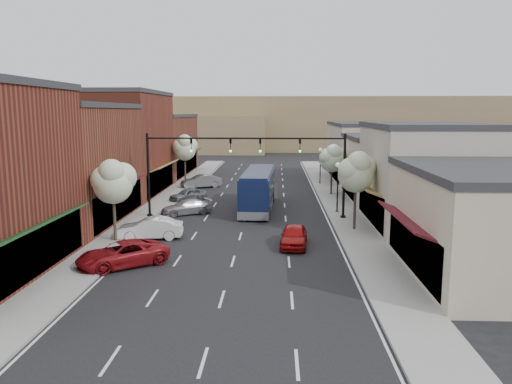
# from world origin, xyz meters

# --- Properties ---
(ground) EXTENTS (160.00, 160.00, 0.00)m
(ground) POSITION_xyz_m (0.00, 0.00, 0.00)
(ground) COLOR black
(ground) RESTS_ON ground
(sidewalk_left) EXTENTS (2.80, 73.00, 0.15)m
(sidewalk_left) POSITION_xyz_m (-8.40, 18.50, 0.07)
(sidewalk_left) COLOR gray
(sidewalk_left) RESTS_ON ground
(sidewalk_right) EXTENTS (2.80, 73.00, 0.15)m
(sidewalk_right) POSITION_xyz_m (8.40, 18.50, 0.07)
(sidewalk_right) COLOR gray
(sidewalk_right) RESTS_ON ground
(curb_left) EXTENTS (0.25, 73.00, 0.17)m
(curb_left) POSITION_xyz_m (-7.00, 18.50, 0.07)
(curb_left) COLOR gray
(curb_left) RESTS_ON ground
(curb_right) EXTENTS (0.25, 73.00, 0.17)m
(curb_right) POSITION_xyz_m (7.00, 18.50, 0.07)
(curb_right) COLOR gray
(curb_right) RESTS_ON ground
(bldg_left_midnear) EXTENTS (10.14, 14.10, 9.40)m
(bldg_left_midnear) POSITION_xyz_m (-14.23, 6.00, 4.66)
(bldg_left_midnear) COLOR brown
(bldg_left_midnear) RESTS_ON ground
(bldg_left_midfar) EXTENTS (10.14, 14.10, 10.90)m
(bldg_left_midfar) POSITION_xyz_m (-14.24, 20.00, 5.40)
(bldg_left_midfar) COLOR maroon
(bldg_left_midfar) RESTS_ON ground
(bldg_left_far) EXTENTS (10.14, 18.10, 8.40)m
(bldg_left_far) POSITION_xyz_m (-14.22, 36.00, 4.16)
(bldg_left_far) COLOR brown
(bldg_left_far) RESTS_ON ground
(bldg_right_near) EXTENTS (9.14, 12.10, 5.90)m
(bldg_right_near) POSITION_xyz_m (13.69, -6.00, 2.92)
(bldg_right_near) COLOR #C1B399
(bldg_right_near) RESTS_ON ground
(bldg_right_midnear) EXTENTS (9.14, 12.10, 7.90)m
(bldg_right_midnear) POSITION_xyz_m (13.72, 6.00, 3.91)
(bldg_right_midnear) COLOR #B1A597
(bldg_right_midnear) RESTS_ON ground
(bldg_right_midfar) EXTENTS (9.14, 12.10, 6.40)m
(bldg_right_midfar) POSITION_xyz_m (13.70, 18.00, 3.17)
(bldg_right_midfar) COLOR #C1B399
(bldg_right_midfar) RESTS_ON ground
(bldg_right_far) EXTENTS (9.14, 16.10, 7.40)m
(bldg_right_far) POSITION_xyz_m (13.71, 32.00, 3.66)
(bldg_right_far) COLOR #B1A597
(bldg_right_far) RESTS_ON ground
(hill_far) EXTENTS (120.00, 30.00, 12.00)m
(hill_far) POSITION_xyz_m (0.00, 90.00, 6.00)
(hill_far) COLOR #7A6647
(hill_far) RESTS_ON ground
(hill_near) EXTENTS (50.00, 20.00, 8.00)m
(hill_near) POSITION_xyz_m (-25.00, 78.00, 4.00)
(hill_near) COLOR #7A6647
(hill_near) RESTS_ON ground
(signal_mast_right) EXTENTS (8.22, 0.46, 7.00)m
(signal_mast_right) POSITION_xyz_m (5.62, 8.00, 4.62)
(signal_mast_right) COLOR black
(signal_mast_right) RESTS_ON ground
(signal_mast_left) EXTENTS (8.22, 0.46, 7.00)m
(signal_mast_left) POSITION_xyz_m (-5.62, 8.00, 4.62)
(signal_mast_left) COLOR black
(signal_mast_left) RESTS_ON ground
(tree_right_near) EXTENTS (2.85, 2.65, 5.95)m
(tree_right_near) POSITION_xyz_m (8.35, 3.94, 4.45)
(tree_right_near) COLOR #47382B
(tree_right_near) RESTS_ON ground
(tree_right_far) EXTENTS (2.85, 2.65, 5.43)m
(tree_right_far) POSITION_xyz_m (8.35, 19.94, 3.99)
(tree_right_far) COLOR #47382B
(tree_right_far) RESTS_ON ground
(tree_left_near) EXTENTS (2.85, 2.65, 5.69)m
(tree_left_near) POSITION_xyz_m (-8.25, -0.06, 4.22)
(tree_left_near) COLOR #47382B
(tree_left_near) RESTS_ON ground
(tree_left_far) EXTENTS (2.85, 2.65, 6.13)m
(tree_left_far) POSITION_xyz_m (-8.25, 25.94, 4.60)
(tree_left_far) COLOR #47382B
(tree_left_far) RESTS_ON ground
(lamp_post_near) EXTENTS (0.44, 0.44, 4.44)m
(lamp_post_near) POSITION_xyz_m (7.80, 10.50, 3.01)
(lamp_post_near) COLOR black
(lamp_post_near) RESTS_ON ground
(lamp_post_far) EXTENTS (0.44, 0.44, 4.44)m
(lamp_post_far) POSITION_xyz_m (7.80, 28.00, 3.01)
(lamp_post_far) COLOR black
(lamp_post_far) RESTS_ON ground
(coach_bus) EXTENTS (2.92, 11.59, 3.52)m
(coach_bus) POSITION_xyz_m (0.88, 12.11, 1.84)
(coach_bus) COLOR #0E1738
(coach_bus) RESTS_ON ground
(red_hatchback) EXTENTS (2.01, 4.30, 1.42)m
(red_hatchback) POSITION_xyz_m (3.69, -0.50, 0.71)
(red_hatchback) COLOR maroon
(red_hatchback) RESTS_ON ground
(parked_car_a) EXTENTS (5.53, 5.00, 1.43)m
(parked_car_a) POSITION_xyz_m (-6.20, -5.19, 0.71)
(parked_car_a) COLOR maroon
(parked_car_a) RESTS_ON ground
(parked_car_b) EXTENTS (4.65, 2.11, 1.48)m
(parked_car_b) POSITION_xyz_m (-6.20, 1.06, 0.74)
(parked_car_b) COLOR silver
(parked_car_b) RESTS_ON ground
(parked_car_c) EXTENTS (4.67, 3.71, 1.27)m
(parked_car_c) POSITION_xyz_m (-5.21, 9.44, 0.63)
(parked_car_c) COLOR #A8A7AD
(parked_car_c) RESTS_ON ground
(parked_car_d) EXTENTS (3.76, 3.76, 1.29)m
(parked_car_d) POSITION_xyz_m (-6.20, 15.84, 0.65)
(parked_car_d) COLOR slate
(parked_car_d) RESTS_ON ground
(parked_car_e) EXTENTS (4.84, 3.64, 1.53)m
(parked_car_e) POSITION_xyz_m (-6.20, 24.58, 0.76)
(parked_car_e) COLOR gray
(parked_car_e) RESTS_ON ground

